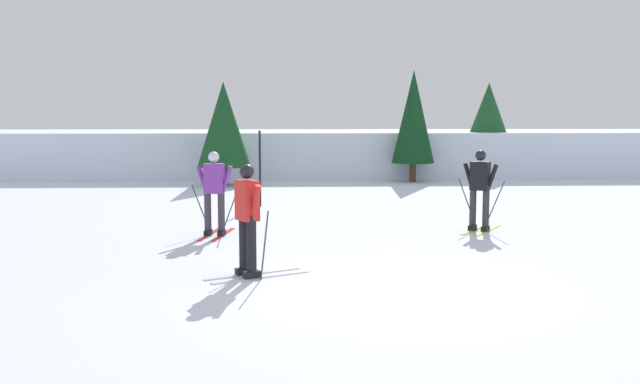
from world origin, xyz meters
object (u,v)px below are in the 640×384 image
at_px(skier_black, 480,188).
at_px(skier_red, 248,217).
at_px(trail_marker_pole, 260,169).
at_px(conifer_far_right, 413,117).
at_px(skier_purple, 214,191).
at_px(conifer_far_left, 488,119).
at_px(conifer_far_centre, 224,125).

relative_size(skier_black, skier_red, 1.00).
xyz_separation_m(trail_marker_pole, conifer_far_right, (5.33, 6.89, 1.36)).
xyz_separation_m(skier_purple, conifer_far_left, (9.36, 13.48, 1.38)).
bearing_deg(skier_red, conifer_far_centre, 96.45).
distance_m(trail_marker_pole, conifer_far_centre, 6.08).
height_order(skier_red, conifer_far_right, conifer_far_right).
bearing_deg(conifer_far_centre, skier_purple, -86.02).
bearing_deg(conifer_far_left, skier_black, -106.39).
bearing_deg(conifer_far_right, trail_marker_pole, -127.73).
height_order(skier_red, conifer_far_left, conifer_far_left).
height_order(skier_red, conifer_far_centre, conifer_far_centre).
distance_m(conifer_far_left, conifer_far_right, 3.80).
height_order(conifer_far_left, conifer_far_centre, conifer_far_left).
bearing_deg(skier_black, skier_purple, -176.32).
relative_size(trail_marker_pole, conifer_far_right, 0.50).
bearing_deg(trail_marker_pole, skier_purple, -98.85).
bearing_deg(skier_purple, skier_red, -76.75).
distance_m(skier_black, conifer_far_right, 11.35).
bearing_deg(skier_purple, skier_black, 3.68).
bearing_deg(trail_marker_pole, skier_red, -88.99).
xyz_separation_m(skier_black, conifer_far_left, (3.86, 13.13, 1.38)).
distance_m(skier_purple, trail_marker_pole, 4.77).
xyz_separation_m(skier_black, conifer_far_centre, (-6.23, 10.15, 1.20)).
relative_size(skier_purple, conifer_far_left, 0.46).
xyz_separation_m(skier_purple, conifer_far_right, (6.06, 11.60, 1.46)).
height_order(skier_purple, skier_red, same).
height_order(skier_purple, conifer_far_left, conifer_far_left).
bearing_deg(skier_purple, conifer_far_centre, 93.98).
bearing_deg(skier_red, conifer_far_left, 63.78).
bearing_deg(skier_red, skier_purple, 103.25).
height_order(skier_red, trail_marker_pole, trail_marker_pole).
bearing_deg(conifer_far_centre, conifer_far_right, 9.12).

